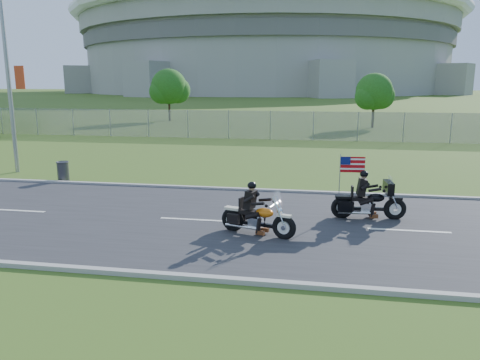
% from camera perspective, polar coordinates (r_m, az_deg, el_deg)
% --- Properties ---
extents(ground, '(420.00, 420.00, 0.00)m').
position_cam_1_polar(ground, '(13.53, 2.92, -5.45)').
color(ground, '#2F4515').
rests_on(ground, ground).
extents(road, '(120.00, 8.00, 0.04)m').
position_cam_1_polar(road, '(13.53, 2.92, -5.37)').
color(road, '#28282B').
rests_on(road, ground).
extents(curb_north, '(120.00, 0.18, 0.12)m').
position_cam_1_polar(curb_north, '(17.41, 4.54, -1.34)').
color(curb_north, '#9E9B93').
rests_on(curb_north, ground).
extents(curb_south, '(120.00, 0.18, 0.12)m').
position_cam_1_polar(curb_south, '(9.76, -0.04, -12.22)').
color(curb_south, '#9E9B93').
rests_on(curb_south, ground).
extents(fence, '(60.00, 0.03, 2.00)m').
position_cam_1_polar(fence, '(33.60, -1.42, 6.77)').
color(fence, gray).
rests_on(fence, ground).
extents(stadium, '(140.40, 140.40, 29.20)m').
position_cam_1_polar(stadium, '(184.44, 3.23, 15.55)').
color(stadium, '#A3A099').
rests_on(stadium, ground).
extents(streetlight, '(0.90, 2.46, 10.00)m').
position_cam_1_polar(streetlight, '(23.40, -26.38, 14.68)').
color(streetlight, gray).
rests_on(streetlight, ground).
extents(tree_fence_near, '(3.52, 3.28, 4.75)m').
position_cam_1_polar(tree_fence_near, '(43.11, 16.10, 10.09)').
color(tree_fence_near, '#382316').
rests_on(tree_fence_near, ground).
extents(tree_fence_mid, '(3.96, 3.69, 5.30)m').
position_cam_1_polar(tree_fence_mid, '(49.36, -8.60, 10.99)').
color(tree_fence_mid, '#382316').
rests_on(tree_fence_mid, ground).
extents(motorcycle_lead, '(2.12, 0.95, 1.46)m').
position_cam_1_polar(motorcycle_lead, '(12.47, 2.02, -4.73)').
color(motorcycle_lead, black).
rests_on(motorcycle_lead, ground).
extents(motorcycle_follow, '(2.21, 0.74, 1.85)m').
position_cam_1_polar(motorcycle_follow, '(14.38, 15.39, -2.70)').
color(motorcycle_follow, black).
rests_on(motorcycle_follow, ground).
extents(trash_can, '(0.46, 0.46, 0.80)m').
position_cam_1_polar(trash_can, '(20.55, -20.76, 0.96)').
color(trash_can, '#37373C').
rests_on(trash_can, ground).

